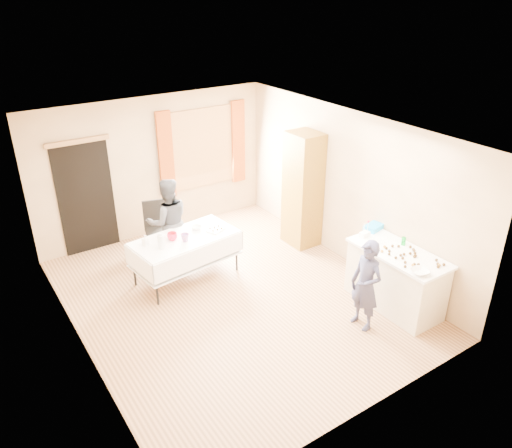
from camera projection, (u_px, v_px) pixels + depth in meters
floor at (233, 298)px, 7.70m from camera, size 4.50×5.50×0.02m
ceiling at (229, 132)px, 6.54m from camera, size 4.50×5.50×0.02m
wall_back at (154, 167)px, 9.18m from camera, size 4.50×0.02×2.60m
wall_front at (372, 320)px, 5.06m from camera, size 4.50×0.02×2.60m
wall_left at (71, 267)px, 5.99m from camera, size 0.02×5.50×2.60m
wall_right at (348, 188)px, 8.25m from camera, size 0.02×5.50×2.60m
window_frame at (202, 148)px, 9.56m from camera, size 1.32×0.06×1.52m
window_pane at (203, 148)px, 9.55m from camera, size 1.20×0.02×1.40m
curtain_left at (166, 156)px, 9.13m from camera, size 0.28×0.06×1.65m
curtain_right at (238, 142)px, 9.91m from camera, size 0.28×0.06×1.65m
doorway at (86, 198)px, 8.64m from camera, size 0.95×0.04×2.00m
door_lintel at (77, 141)px, 8.17m from camera, size 1.05×0.06×0.08m
cabinet at (303, 190)px, 8.86m from camera, size 0.50×0.60×2.09m
counter at (395, 279)px, 7.32m from camera, size 0.70×1.47×0.91m
party_table at (186, 254)px, 8.01m from camera, size 1.77×1.06×0.75m
chair at (158, 238)px, 8.85m from camera, size 0.48×0.48×0.95m
girl at (366, 285)px, 6.78m from camera, size 0.51×0.35×1.33m
woman at (168, 222)px, 8.35m from camera, size 0.96×0.87×1.52m
soda_can at (404, 241)px, 7.28m from camera, size 0.08×0.08×0.12m
mixing_bowl at (420, 272)px, 6.58m from camera, size 0.36×0.36×0.06m
foam_block at (365, 234)px, 7.51m from camera, size 0.16×0.12×0.08m
blue_basket at (374, 227)px, 7.74m from camera, size 0.34×0.26×0.08m
pitcher at (161, 241)px, 7.51m from camera, size 0.13×0.13×0.22m
cup_red at (172, 236)px, 7.75m from camera, size 0.22×0.22×0.12m
cup_rainbow at (185, 238)px, 7.72m from camera, size 0.16×0.16×0.12m
small_bowl at (196, 228)px, 8.11m from camera, size 0.24×0.24×0.05m
pastry_tray at (216, 230)px, 8.08m from camera, size 0.34×0.30×0.02m
bottle at (145, 240)px, 7.59m from camera, size 0.13×0.13×0.17m
cake_balls at (405, 255)px, 6.99m from camera, size 0.53×0.99×0.04m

